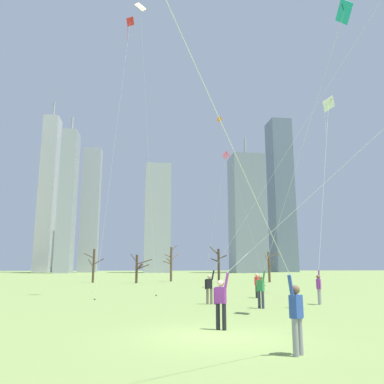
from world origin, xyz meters
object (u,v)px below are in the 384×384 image
(kite_flyer_midfield_left_white, at_px, (322,226))
(kite_flyer_foreground_right_teal, at_px, (274,244))
(distant_kite_high_overhead_red, at_px, (128,39))
(kite_flyer_foreground_left_green, at_px, (256,226))
(bystander_strolling_midfield, at_px, (257,284))
(bare_tree_center, at_px, (138,268))
(distant_kite_drifting_right_yellow, at_px, (142,36))
(distant_kite_drifting_left_orange, at_px, (224,135))
(kite_flyer_far_back_purple, at_px, (243,231))
(bare_tree_far_right_edge, at_px, (218,264))
(kite_flyer_midfield_right_blue, at_px, (310,214))
(bare_tree_rightmost, at_px, (93,265))
(distant_kite_low_near_trees_pink, at_px, (224,165))
(bare_tree_leftmost, at_px, (171,263))
(bare_tree_right_of_center, at_px, (269,266))

(kite_flyer_midfield_left_white, bearing_deg, kite_flyer_foreground_right_teal, -138.26)
(kite_flyer_midfield_left_white, xyz_separation_m, distant_kite_high_overhead_red, (-12.88, 8.05, 17.06))
(kite_flyer_foreground_left_green, distance_m, bystander_strolling_midfield, 19.13)
(kite_flyer_foreground_right_teal, distance_m, bare_tree_center, 32.92)
(kite_flyer_foreground_left_green, xyz_separation_m, bare_tree_center, (-2.81, 43.17, -0.94))
(kite_flyer_foreground_left_green, relative_size, distant_kite_drifting_right_yellow, 0.67)
(distant_kite_drifting_left_orange, height_order, bare_tree_center, distant_kite_drifting_left_orange)
(kite_flyer_foreground_right_teal, bearing_deg, kite_flyer_far_back_purple, 114.19)
(kite_flyer_far_back_purple, distance_m, distant_kite_drifting_right_yellow, 17.77)
(distant_kite_high_overhead_red, bearing_deg, bare_tree_far_right_edge, 60.34)
(distant_kite_high_overhead_red, bearing_deg, bystander_strolling_midfield, -27.80)
(kite_flyer_foreground_left_green, bearing_deg, distant_kite_drifting_right_yellow, 97.99)
(bystander_strolling_midfield, distance_m, distant_kite_high_overhead_red, 23.34)
(bystander_strolling_midfield, bearing_deg, kite_flyer_far_back_purple, -113.75)
(kite_flyer_foreground_right_teal, height_order, distant_kite_high_overhead_red, distant_kite_high_overhead_red)
(kite_flyer_midfield_right_blue, xyz_separation_m, bare_tree_rightmost, (-11.74, 41.38, -1.42))
(distant_kite_high_overhead_red, bearing_deg, kite_flyer_midfield_right_blue, -69.74)
(kite_flyer_midfield_right_blue, height_order, kite_flyer_foreground_left_green, kite_flyer_foreground_left_green)
(kite_flyer_midfield_left_white, xyz_separation_m, kite_flyer_foreground_left_green, (-8.88, -15.16, -1.70))
(distant_kite_low_near_trees_pink, relative_size, bare_tree_leftmost, 2.89)
(kite_flyer_foreground_left_green, bearing_deg, distant_kite_drifting_left_orange, 78.63)
(kite_flyer_far_back_purple, xyz_separation_m, bare_tree_rightmost, (-11.96, 32.23, -1.72))
(bare_tree_center, bearing_deg, kite_flyer_far_back_purple, -78.51)
(kite_flyer_midfield_left_white, distance_m, distant_kite_drifting_right_yellow, 19.43)
(bare_tree_far_right_edge, relative_size, bare_tree_leftmost, 0.93)
(distant_kite_drifting_left_orange, height_order, bare_tree_far_right_edge, distant_kite_drifting_left_orange)
(distant_kite_drifting_right_yellow, xyz_separation_m, bare_tree_rightmost, (-5.96, 26.08, -17.28))
(kite_flyer_foreground_right_teal, bearing_deg, kite_flyer_midfield_left_white, 41.74)
(kite_flyer_midfield_right_blue, distance_m, bare_tree_leftmost, 44.41)
(kite_flyer_midfield_left_white, bearing_deg, bystander_strolling_midfield, 138.12)
(kite_flyer_far_back_purple, xyz_separation_m, distant_kite_high_overhead_red, (-7.27, 9.96, 17.62))
(distant_kite_low_near_trees_pink, relative_size, distant_kite_drifting_left_orange, 0.72)
(kite_flyer_midfield_left_white, distance_m, bystander_strolling_midfield, 5.89)
(kite_flyer_midfield_left_white, relative_size, distant_kite_drifting_right_yellow, 0.72)
(bare_tree_center, bearing_deg, bystander_strolling_midfield, -71.66)
(distant_kite_low_near_trees_pink, distance_m, bare_tree_rightmost, 22.54)
(bare_tree_far_right_edge, bearing_deg, kite_flyer_midfield_right_blue, -97.02)
(bare_tree_rightmost, distance_m, bare_tree_leftmost, 10.99)
(kite_flyer_foreground_right_teal, bearing_deg, distant_kite_low_near_trees_pink, 83.96)
(kite_flyer_foreground_left_green, distance_m, distant_kite_high_overhead_red, 30.11)
(distant_kite_low_near_trees_pink, relative_size, distant_kite_high_overhead_red, 0.62)
(kite_flyer_far_back_purple, relative_size, bystander_strolling_midfield, 11.95)
(distant_kite_drifting_left_orange, xyz_separation_m, bare_tree_leftmost, (-5.49, 11.78, -15.50))
(distant_kite_drifting_right_yellow, height_order, bare_tree_right_of_center, distant_kite_drifting_right_yellow)
(bare_tree_right_of_center, bearing_deg, distant_kite_high_overhead_red, -132.46)
(kite_flyer_far_back_purple, bearing_deg, distant_kite_drifting_left_orange, 80.07)
(kite_flyer_midfield_left_white, height_order, distant_kite_drifting_left_orange, distant_kite_drifting_left_orange)
(kite_flyer_midfield_right_blue, height_order, distant_kite_drifting_left_orange, distant_kite_drifting_left_orange)
(distant_kite_low_near_trees_pink, distance_m, bare_tree_leftmost, 19.35)
(kite_flyer_far_back_purple, relative_size, bare_tree_far_right_edge, 4.00)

